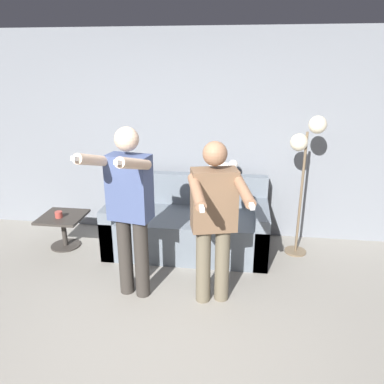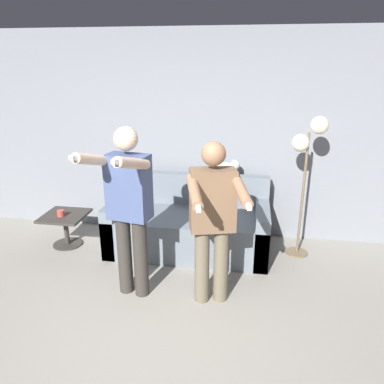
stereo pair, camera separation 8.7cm
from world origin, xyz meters
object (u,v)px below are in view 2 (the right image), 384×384
Objects in this scene: cat at (225,168)px; couch at (189,227)px; person_left at (128,203)px; floor_lamp at (308,149)px; cup at (61,213)px; side_table at (65,223)px; person_right at (213,216)px.

couch is at bearing -139.83° from cat.
person_left is 2.07m from floor_lamp.
cup is at bearing -172.51° from couch.
floor_lamp is 3.05m from side_table.
person_right is 17.65× the size of cup.
person_left is 3.23× the size of side_table.
person_right is 0.95× the size of floor_lamp.
floor_lamp is at bearing -15.15° from cat.
side_table is (-1.94, -0.48, -0.66)m from cat.
person_right is at bearing 10.15° from person_left.
cat is at bearing 74.97° from person_right.
person_left is at bearing -119.91° from cat.
cat is 1.02m from floor_lamp.
floor_lamp reaches higher than cat.
cup is (-1.55, -0.20, 0.16)m from couch.
cat is at bearing 40.17° from couch.
couch is 21.46× the size of cup.
cup is (-2.88, -0.28, -0.84)m from floor_lamp.
person_left is at bearing -37.49° from side_table.
cat is at bearing 13.98° from side_table.
side_table is at bearing 76.35° from cup.
couch is 1.29m from person_left.
cat is 0.28× the size of floor_lamp.
couch is at bearing 95.88° from person_right.
person_left is 18.84× the size of cup.
side_table is at bearing 152.74° from person_left.
cup is at bearing 141.95° from person_right.
couch is 1.67m from floor_lamp.
cup is (-1.95, 0.83, -0.45)m from person_right.
person_left is at bearing -35.40° from cup.
person_left is 1.07× the size of person_right.
floor_lamp is (0.93, -0.25, 0.33)m from cat.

